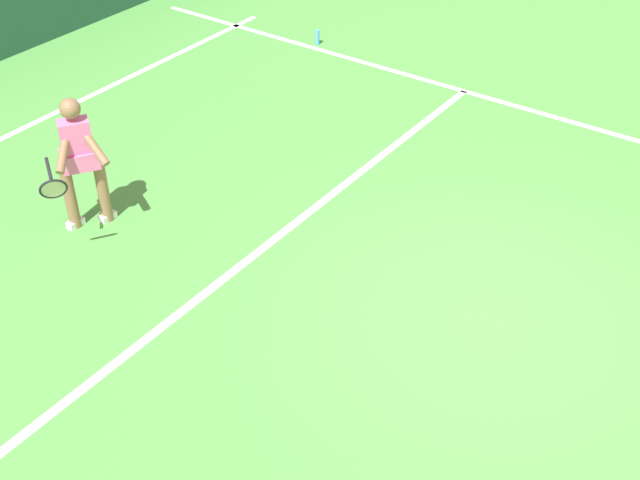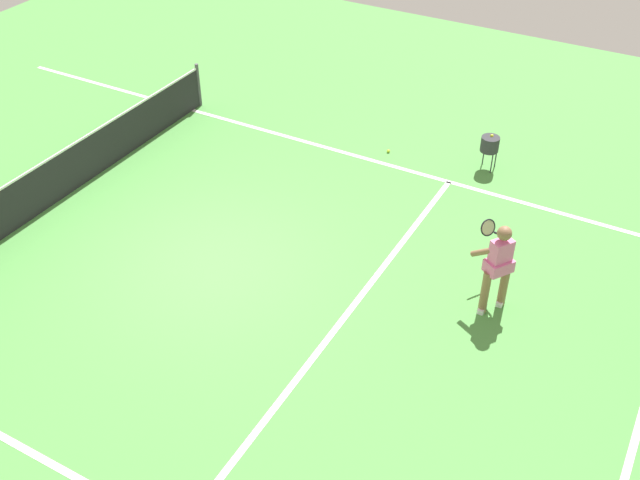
% 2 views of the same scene
% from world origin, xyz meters
% --- Properties ---
extents(ground_plane, '(24.40, 24.40, 0.00)m').
position_xyz_m(ground_plane, '(0.00, 0.00, 0.00)').
color(ground_plane, '#4C9342').
extents(baseline_marking, '(9.54, 0.10, 0.01)m').
position_xyz_m(baseline_marking, '(0.00, -6.89, 0.00)').
color(baseline_marking, white).
rests_on(baseline_marking, ground).
extents(service_line_marking, '(8.54, 0.10, 0.01)m').
position_xyz_m(service_line_marking, '(0.00, -2.54, 0.00)').
color(service_line_marking, white).
rests_on(service_line_marking, ground).
extents(sideline_left_marking, '(0.10, 16.77, 0.01)m').
position_xyz_m(sideline_left_marking, '(-4.27, 0.00, 0.00)').
color(sideline_left_marking, white).
rests_on(sideline_left_marking, ground).
extents(sideline_right_marking, '(0.10, 16.77, 0.01)m').
position_xyz_m(sideline_right_marking, '(4.27, 0.00, 0.00)').
color(sideline_right_marking, white).
rests_on(sideline_right_marking, ground).
extents(court_net, '(9.22, 0.08, 1.00)m').
position_xyz_m(court_net, '(0.00, 3.62, 0.46)').
color(court_net, '#4C4C51').
rests_on(court_net, ground).
extents(tennis_player, '(1.08, 0.77, 1.55)m').
position_xyz_m(tennis_player, '(1.22, -4.41, 0.85)').
color(tennis_player, '#8C6647').
rests_on(tennis_player, ground).
extents(tennis_ball_near, '(0.07, 0.07, 0.07)m').
position_xyz_m(tennis_ball_near, '(4.72, -1.03, 0.03)').
color(tennis_ball_near, '#D1E533').
rests_on(tennis_ball_near, ground).
extents(ball_hopper, '(0.36, 0.36, 0.74)m').
position_xyz_m(ball_hopper, '(5.11, -3.00, 0.55)').
color(ball_hopper, '#333338').
rests_on(ball_hopper, ground).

